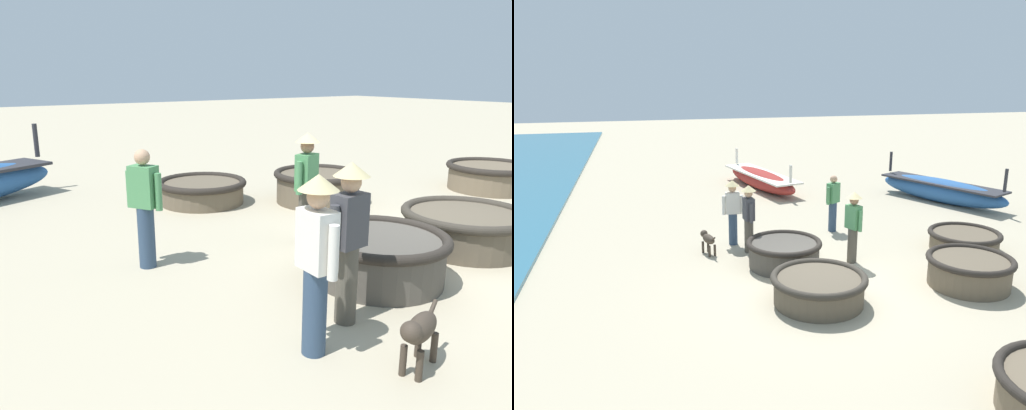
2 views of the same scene
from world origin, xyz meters
TOP-DOWN VIEW (x-y plane):
  - ground_plane at (0.00, 0.00)m, footprint 80.00×80.00m
  - coracle_far_left at (2.97, -0.58)m, footprint 1.76×1.76m
  - coracle_center at (-0.29, -0.55)m, footprint 1.85×1.85m
  - coracle_weathered at (-0.39, 1.43)m, footprint 1.71×1.71m
  - coracle_tilted at (4.23, 1.34)m, footprint 1.76×1.76m
  - long_boat_ochre_hull at (6.43, 5.71)m, footprint 2.74×4.71m
  - long_boat_green_hull at (1.03, 9.30)m, footprint 2.08×4.95m
  - fisherman_crouching at (-1.22, 3.20)m, footprint 0.53×0.36m
  - fisherman_standing_left at (1.19, 1.25)m, footprint 0.36×0.50m
  - fisherman_by_coracle at (1.65, 3.59)m, footprint 0.47×0.37m
  - fisherman_hauling at (-0.95, 2.54)m, footprint 0.36×0.53m
  - dog at (-1.94, 2.66)m, footprint 0.35×0.66m

SIDE VIEW (x-z plane):
  - ground_plane at x=0.00m, z-range 0.00..0.00m
  - coracle_tilted at x=4.23m, z-range 0.02..0.50m
  - coracle_center at x=-0.29m, z-range 0.03..0.60m
  - coracle_weathered at x=-0.39m, z-range 0.03..0.64m
  - coracle_far_left at x=2.97m, z-range 0.03..0.66m
  - long_boat_green_hull at x=1.03m, z-range -0.26..0.98m
  - dog at x=-1.94m, z-range 0.10..0.64m
  - long_boat_ochre_hull at x=6.43m, z-range -0.31..1.15m
  - fisherman_by_coracle at x=1.65m, z-range 0.05..1.62m
  - fisherman_crouching at x=-1.22m, z-range 0.12..1.79m
  - fisherman_standing_left at x=1.19m, z-range 0.12..1.79m
  - fisherman_hauling at x=-0.95m, z-range 0.12..1.79m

